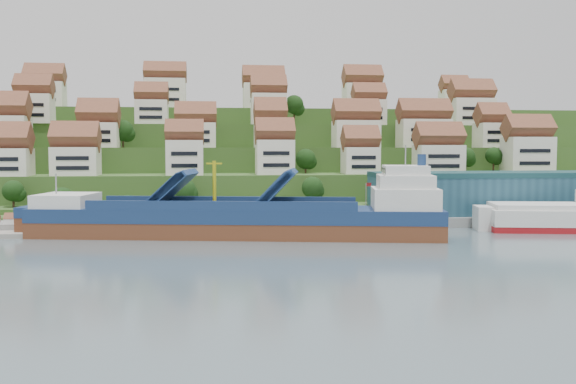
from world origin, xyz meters
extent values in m
plane|color=slate|center=(0.00, 0.00, 0.00)|extent=(300.00, 300.00, 0.00)
cube|color=gray|center=(20.00, 15.00, 1.10)|extent=(180.00, 14.00, 2.20)
cube|color=gray|center=(-58.00, 12.00, 0.50)|extent=(45.00, 20.00, 1.00)
cube|color=#2D4C1E|center=(0.00, 86.00, 2.00)|extent=(260.00, 128.00, 4.00)
cube|color=#2D4C1E|center=(0.00, 91.00, 5.50)|extent=(260.00, 118.00, 11.00)
cube|color=#2D4C1E|center=(0.00, 99.00, 9.00)|extent=(260.00, 102.00, 18.00)
cube|color=#2D4C1E|center=(0.00, 107.00, 12.50)|extent=(260.00, 86.00, 25.00)
cube|color=#2D4C1E|center=(0.00, 116.00, 15.50)|extent=(260.00, 68.00, 31.00)
cube|color=white|center=(-66.55, 37.15, 14.42)|extent=(11.54, 8.66, 6.83)
cube|color=white|center=(-50.13, 38.51, 14.57)|extent=(11.29, 8.57, 7.13)
cube|color=white|center=(-22.82, 37.15, 15.46)|extent=(9.34, 7.03, 8.91)
cube|color=white|center=(0.47, 37.93, 15.51)|extent=(9.74, 7.62, 9.03)
cube|color=white|center=(23.88, 39.74, 14.56)|extent=(9.28, 7.73, 7.11)
cube|color=white|center=(45.24, 38.29, 14.85)|extent=(12.35, 8.26, 7.69)
cube|color=white|center=(71.50, 39.55, 15.97)|extent=(12.60, 8.31, 9.93)
cube|color=white|center=(-72.44, 53.72, 22.26)|extent=(14.03, 8.90, 8.52)
cube|color=white|center=(-46.88, 54.40, 21.42)|extent=(10.67, 8.98, 6.84)
cube|color=white|center=(-20.25, 54.74, 21.50)|extent=(11.14, 7.90, 7.00)
cube|color=white|center=(0.85, 53.68, 21.90)|extent=(8.82, 8.56, 7.79)
cube|color=white|center=(26.04, 54.32, 21.92)|extent=(12.95, 8.36, 7.84)
cube|color=white|center=(47.15, 56.08, 22.19)|extent=(14.94, 8.18, 8.37)
cube|color=white|center=(67.40, 53.76, 21.65)|extent=(8.81, 8.04, 7.29)
cube|color=white|center=(-67.14, 67.10, 29.26)|extent=(10.21, 7.86, 8.52)
cube|color=white|center=(-33.66, 69.64, 28.66)|extent=(9.59, 7.30, 7.31)
cube|color=white|center=(1.90, 69.46, 29.79)|extent=(10.61, 7.79, 9.59)
cube|color=white|center=(33.57, 68.85, 28.97)|extent=(9.91, 7.14, 7.94)
cube|color=white|center=(68.04, 70.41, 29.39)|extent=(13.45, 8.47, 8.79)
cube|color=white|center=(-69.10, 88.51, 35.09)|extent=(12.07, 8.03, 8.17)
cube|color=white|center=(-30.64, 88.36, 35.87)|extent=(13.31, 7.51, 9.74)
cube|color=white|center=(2.01, 88.39, 35.24)|extent=(13.59, 8.15, 8.47)
cube|color=white|center=(36.65, 90.15, 35.52)|extent=(12.81, 8.73, 9.05)
cube|color=white|center=(71.10, 92.93, 34.77)|extent=(9.49, 7.05, 7.54)
ellipsoid|color=#1A3B13|center=(-62.54, 27.93, 7.87)|extent=(4.99, 4.99, 4.99)
ellipsoid|color=#1A3B13|center=(8.54, 26.11, 8.22)|extent=(5.35, 5.35, 5.35)
ellipsoid|color=#1A3B13|center=(-23.06, 26.29, 7.73)|extent=(6.44, 6.44, 6.44)
ellipsoid|color=#1A3B13|center=(55.00, 43.11, 15.43)|extent=(5.34, 5.34, 5.34)
ellipsoid|color=#1A3B13|center=(63.25, 43.11, 15.77)|extent=(4.74, 4.74, 4.74)
ellipsoid|color=#1A3B13|center=(9.56, 43.66, 14.91)|extent=(5.54, 5.54, 5.54)
ellipsoid|color=#1A3B13|center=(42.53, 59.83, 22.67)|extent=(4.59, 4.59, 4.59)
ellipsoid|color=#1A3B13|center=(-51.45, 59.38, 21.82)|extent=(5.92, 5.92, 5.92)
ellipsoid|color=#1A3B13|center=(-40.85, 57.97, 22.86)|extent=(6.05, 6.05, 6.05)
ellipsoid|color=#1A3B13|center=(10.41, 73.21, 31.63)|extent=(6.02, 6.02, 6.02)
ellipsoid|color=#1A3B13|center=(31.67, 75.94, 30.19)|extent=(4.38, 4.38, 4.38)
ellipsoid|color=#1A3B13|center=(35.95, 73.97, 28.33)|extent=(4.06, 4.06, 4.06)
ellipsoid|color=#1A3B13|center=(-49.49, 19.00, 6.04)|extent=(6.22, 6.22, 6.22)
ellipsoid|color=#1A3B13|center=(-35.06, 19.00, 5.13)|extent=(4.42, 4.42, 4.42)
cube|color=#234C5F|center=(52.00, 17.00, 7.20)|extent=(60.00, 15.00, 10.00)
cylinder|color=gray|center=(18.00, 10.00, 6.20)|extent=(0.16, 0.16, 8.00)
cube|color=maroon|center=(18.60, 10.00, 9.80)|extent=(1.20, 0.05, 0.80)
cube|color=white|center=(-58.00, 10.00, 2.10)|extent=(2.40, 2.20, 2.20)
cube|color=white|center=(-54.00, 11.50, 2.10)|extent=(2.40, 2.20, 2.20)
cube|color=brown|center=(-11.60, -0.24, 1.00)|extent=(83.57, 28.36, 5.30)
cube|color=navy|center=(-11.60, -0.24, 4.56)|extent=(83.60, 28.48, 2.76)
cube|color=silver|center=(-45.92, 6.48, 7.21)|extent=(12.72, 13.89, 2.76)
cube|color=#262628|center=(-13.68, 0.17, 5.94)|extent=(54.08, 20.79, 0.32)
cube|color=navy|center=(-25.12, 2.40, 9.54)|extent=(10.04, 13.01, 7.33)
cube|color=navy|center=(-4.32, -1.67, 9.54)|extent=(9.65, 12.93, 7.75)
cylinder|color=gold|center=(-15.76, 0.57, 10.60)|extent=(0.87, 0.87, 9.54)
cube|color=silver|center=(21.69, -6.76, 7.95)|extent=(14.80, 14.30, 4.24)
cube|color=silver|center=(21.69, -6.76, 11.34)|extent=(12.48, 12.65, 2.65)
cube|color=silver|center=(21.69, -6.76, 13.57)|extent=(10.15, 10.99, 1.91)
cylinder|color=navy|center=(24.81, -7.37, 15.58)|extent=(1.99, 1.99, 2.33)
cube|color=maroon|center=(59.89, 0.49, 0.65)|extent=(34.40, 18.20, 2.83)
cube|color=white|center=(59.89, 0.49, 3.05)|extent=(34.43, 18.32, 3.49)
cube|color=white|center=(59.89, 0.49, 5.23)|extent=(32.56, 16.71, 1.31)
camera|label=1|loc=(-17.27, -129.38, 18.11)|focal=40.00mm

